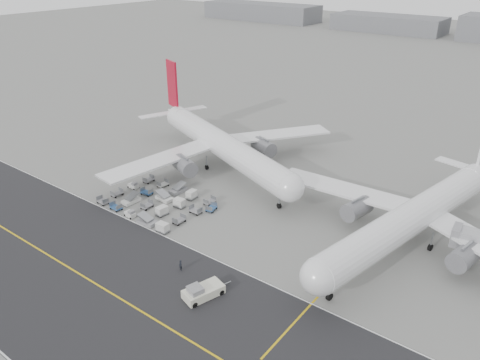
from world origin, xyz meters
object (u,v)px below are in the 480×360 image
Objects in this scene: ground_crew_a at (181,266)px; airliner_b at (416,215)px; airliner_a at (220,143)px; pushback_tug at (203,292)px.

airliner_b is at bearing 62.75° from ground_crew_a.
airliner_a reaches higher than airliner_b.
airliner_a is 40.87m from ground_crew_a.
ground_crew_a is at bearing 176.14° from pushback_tug.
ground_crew_a is (-6.91, 2.66, 0.02)m from pushback_tug.
airliner_b reaches higher than pushback_tug.
ground_crew_a is at bearing -128.37° from airliner_a.
pushback_tug is 7.41m from ground_crew_a.
airliner_a is 29.76× the size of ground_crew_a.
pushback_tug is (-19.66, -32.53, -4.68)m from airliner_b.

